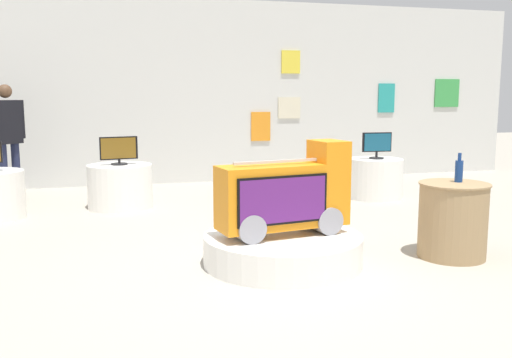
{
  "coord_description": "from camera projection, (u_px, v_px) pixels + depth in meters",
  "views": [
    {
      "loc": [
        -1.51,
        -4.66,
        1.56
      ],
      "look_at": [
        -0.02,
        0.89,
        0.69
      ],
      "focal_mm": 39.51,
      "sensor_mm": 36.0,
      "label": 1
    }
  ],
  "objects": [
    {
      "name": "novelty_firetruck_tv",
      "position": [
        286.0,
        197.0,
        5.14
      ],
      "size": [
        1.26,
        0.58,
        0.86
      ],
      "color": "gray",
      "rests_on": "main_display_pedestal"
    },
    {
      "name": "tv_on_right_rear",
      "position": [
        377.0,
        144.0,
        8.4
      ],
      "size": [
        0.45,
        0.21,
        0.39
      ],
      "color": "black",
      "rests_on": "display_pedestal_right_rear"
    },
    {
      "name": "tv_on_center_rear",
      "position": [
        119.0,
        150.0,
        7.69
      ],
      "size": [
        0.51,
        0.22,
        0.39
      ],
      "color": "black",
      "rests_on": "display_pedestal_center_rear"
    },
    {
      "name": "ground_plane",
      "position": [
        283.0,
        269.0,
        5.07
      ],
      "size": [
        30.0,
        30.0,
        0.0
      ],
      "primitive_type": "plane",
      "color": "#A8A091"
    },
    {
      "name": "main_display_pedestal",
      "position": [
        283.0,
        249.0,
        5.21
      ],
      "size": [
        1.47,
        1.47,
        0.27
      ],
      "primitive_type": "cylinder",
      "color": "white",
      "rests_on": "ground"
    },
    {
      "name": "side_table_round",
      "position": [
        453.0,
        219.0,
        5.39
      ],
      "size": [
        0.66,
        0.66,
        0.72
      ],
      "color": "#9E7F56",
      "rests_on": "ground"
    },
    {
      "name": "back_wall_display",
      "position": [
        193.0,
        92.0,
        9.87
      ],
      "size": [
        12.53,
        0.13,
        3.19
      ],
      "color": "silver",
      "rests_on": "ground"
    },
    {
      "name": "shopper_browsing_near_truck",
      "position": [
        8.0,
        133.0,
        8.33
      ],
      "size": [
        0.45,
        0.39,
        1.7
      ],
      "color": "#1E233F",
      "rests_on": "ground"
    },
    {
      "name": "bottle_on_side_table",
      "position": [
        459.0,
        170.0,
        5.38
      ],
      "size": [
        0.08,
        0.08,
        0.28
      ],
      "color": "navy",
      "rests_on": "side_table_round"
    },
    {
      "name": "display_pedestal_center_rear",
      "position": [
        120.0,
        186.0,
        7.77
      ],
      "size": [
        0.88,
        0.88,
        0.6
      ],
      "primitive_type": "cylinder",
      "color": "white",
      "rests_on": "ground"
    },
    {
      "name": "display_pedestal_right_rear",
      "position": [
        376.0,
        178.0,
        8.48
      ],
      "size": [
        0.8,
        0.8,
        0.6
      ],
      "primitive_type": "cylinder",
      "color": "white",
      "rests_on": "ground"
    }
  ]
}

